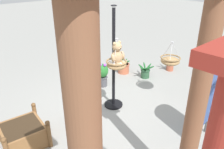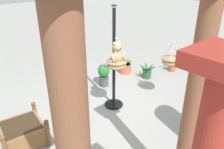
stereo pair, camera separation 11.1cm
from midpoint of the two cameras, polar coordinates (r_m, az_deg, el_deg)
The scene contains 13 objects.
ground_plane at distance 5.29m, azimuth -0.08°, elevation -9.14°, with size 40.00×40.00×0.00m, color gray.
display_pole_central at distance 5.13m, azimuth 1.09°, elevation -1.02°, with size 0.44×0.44×2.35m.
hanging_basket_with_teddy at distance 4.68m, azimuth 1.83°, elevation 2.65°, with size 0.44×0.44×0.66m.
teddy_bear at distance 4.58m, azimuth 2.06°, elevation 5.02°, with size 0.34×0.31×0.50m.
hanging_basket_left_high at distance 5.41m, azimuth 15.39°, elevation 3.34°, with size 0.47×0.47×0.56m.
greenhouse_pillar_far_back at distance 2.91m, azimuth 20.78°, elevation -8.60°, with size 0.43×0.43×2.99m.
wooden_planter_box at distance 4.61m, azimuth -21.17°, elevation -13.60°, with size 0.89×0.88×0.57m.
potted_plant_flowering_red at distance 7.08m, azimuth 3.85°, elevation 1.82°, with size 0.38×0.38×0.44m.
potted_plant_tall_leafy at distance 6.82m, azimuth 9.33°, elevation 0.53°, with size 0.51×0.45×0.43m.
potted_plant_small_succulent at distance 6.20m, azimuth -1.60°, elevation 0.16°, with size 0.32×0.32×0.70m.
potted_plant_trailing_ivy at distance 7.47m, azimuth 15.51°, elevation 2.21°, with size 0.50×0.49×0.42m.
potted_plant_broad_leaf at distance 4.91m, azimuth -7.89°, elevation -10.20°, with size 0.39×0.40×0.38m.
display_sign_board at distance 4.34m, azimuth 23.76°, elevation -5.72°, with size 0.61×0.09×1.54m.
Camera 2 is at (2.83, 3.33, 2.98)m, focal length 35.95 mm.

